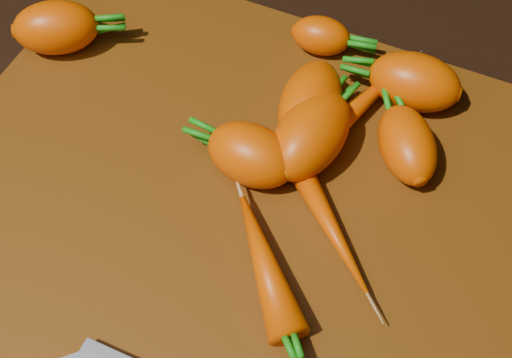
% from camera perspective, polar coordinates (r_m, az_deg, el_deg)
% --- Properties ---
extents(ground, '(2.00, 2.00, 0.01)m').
position_cam_1_polar(ground, '(0.56, -0.42, -2.78)').
color(ground, black).
extents(cutting_board, '(0.50, 0.40, 0.01)m').
position_cam_1_polar(cutting_board, '(0.55, -0.43, -2.19)').
color(cutting_board, '#67350A').
rests_on(cutting_board, ground).
extents(carrot_0, '(0.09, 0.08, 0.05)m').
position_cam_1_polar(carrot_0, '(0.65, -15.71, 11.59)').
color(carrot_0, '#EB4E00').
rests_on(carrot_0, cutting_board).
extents(carrot_1, '(0.07, 0.05, 0.05)m').
position_cam_1_polar(carrot_1, '(0.54, -0.39, 1.94)').
color(carrot_1, '#EB4E00').
rests_on(carrot_1, cutting_board).
extents(carrot_2, '(0.06, 0.09, 0.05)m').
position_cam_1_polar(carrot_2, '(0.57, 4.35, 6.06)').
color(carrot_2, '#EB4E00').
rests_on(carrot_2, cutting_board).
extents(carrot_3, '(0.06, 0.09, 0.05)m').
position_cam_1_polar(carrot_3, '(0.55, 4.38, 3.51)').
color(carrot_3, '#EB4E00').
rests_on(carrot_3, cutting_board).
extents(carrot_4, '(0.08, 0.05, 0.05)m').
position_cam_1_polar(carrot_4, '(0.60, 12.57, 7.59)').
color(carrot_4, '#EB4E00').
rests_on(carrot_4, cutting_board).
extents(carrot_5, '(0.06, 0.04, 0.03)m').
position_cam_1_polar(carrot_5, '(0.63, 5.23, 11.35)').
color(carrot_5, '#EB4E00').
rests_on(carrot_5, cutting_board).
extents(carrot_6, '(0.07, 0.08, 0.04)m').
position_cam_1_polar(carrot_6, '(0.56, 11.98, 2.70)').
color(carrot_6, '#EB4E00').
rests_on(carrot_6, cutting_board).
extents(carrot_7, '(0.07, 0.13, 0.03)m').
position_cam_1_polar(carrot_7, '(0.58, 7.89, 5.60)').
color(carrot_7, '#EB4E00').
rests_on(carrot_7, cutting_board).
extents(carrot_8, '(0.10, 0.10, 0.02)m').
position_cam_1_polar(carrot_8, '(0.52, 5.85, -3.54)').
color(carrot_8, '#EB4E00').
rests_on(carrot_8, cutting_board).
extents(carrot_9, '(0.10, 0.10, 0.03)m').
position_cam_1_polar(carrot_9, '(0.50, 0.69, -6.73)').
color(carrot_9, '#EB4E00').
rests_on(carrot_9, cutting_board).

